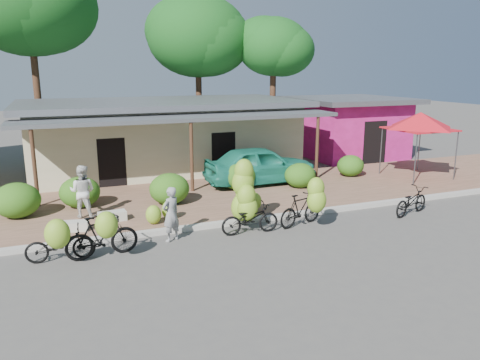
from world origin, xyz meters
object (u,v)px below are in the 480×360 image
at_px(tree_far_center, 24,1).
at_px(sack_far, 75,226).
at_px(bike_far_right, 411,201).
at_px(tree_near_right, 270,45).
at_px(red_canopy, 420,121).
at_px(bike_right, 305,205).
at_px(tree_center_right, 194,35).
at_px(bystander, 82,191).
at_px(bike_center, 247,203).
at_px(vendor, 171,214).
at_px(teal_van, 260,165).
at_px(bike_far_left, 60,242).
at_px(sack_near, 112,216).
at_px(bike_left, 103,235).

xyz_separation_m(tree_far_center, sack_far, (1.16, -13.19, -7.89)).
bearing_deg(bike_far_right, tree_near_right, -23.47).
xyz_separation_m(red_canopy, bike_right, (-7.82, -3.86, -1.91)).
bearing_deg(tree_center_right, bystander, -121.16).
bearing_deg(tree_far_center, bike_center, -67.88).
xyz_separation_m(tree_near_right, bike_far_right, (-1.22, -13.85, -5.69)).
bearing_deg(bike_far_right, vendor, 67.50).
distance_m(red_canopy, teal_van, 7.31).
relative_size(bike_far_left, teal_van, 0.37).
bearing_deg(sack_near, bike_far_right, -15.80).
bearing_deg(bike_right, red_canopy, -80.89).
relative_size(bike_far_right, vendor, 1.18).
bearing_deg(teal_van, bike_left, 127.41).
relative_size(bike_center, sack_far, 2.90).
height_order(tree_far_center, tree_center_right, tree_far_center).
xyz_separation_m(red_canopy, bike_left, (-13.89, -4.06, -1.98)).
bearing_deg(bike_left, teal_van, -58.53).
xyz_separation_m(sack_near, sack_far, (-1.13, -0.52, -0.01)).
bearing_deg(bike_far_left, bike_right, -85.89).
relative_size(bike_far_right, teal_van, 0.40).
height_order(tree_near_right, bike_far_left, tree_near_right).
bearing_deg(red_canopy, bystander, -177.51).
xyz_separation_m(tree_near_right, bike_left, (-11.26, -13.86, -5.52)).
bearing_deg(teal_van, bike_far_right, -150.96).
bearing_deg(bike_center, tree_center_right, -7.94).
bearing_deg(sack_near, red_canopy, 5.86).
xyz_separation_m(sack_far, bystander, (0.33, 1.28, 0.72)).
height_order(tree_center_right, bystander, tree_center_right).
relative_size(tree_far_center, vendor, 6.71).
xyz_separation_m(bike_center, bystander, (-4.51, 2.87, 0.12)).
bearing_deg(red_canopy, bike_far_left, -165.17).
bearing_deg(bystander, bike_center, 172.01).
bearing_deg(red_canopy, bike_center, -160.10).
relative_size(tree_center_right, red_canopy, 2.59).
relative_size(tree_near_right, sack_near, 9.18).
relative_size(bike_left, sack_far, 2.58).
relative_size(bike_far_left, vendor, 1.10).
xyz_separation_m(red_canopy, sack_far, (-14.47, -1.89, -2.35)).
height_order(bike_far_left, bike_right, bike_right).
distance_m(tree_center_right, bike_far_left, 18.86).
xyz_separation_m(bike_right, bike_far_right, (3.97, -0.20, -0.24)).
relative_size(vendor, teal_van, 0.34).
bearing_deg(red_canopy, teal_van, 168.75).
height_order(bike_left, sack_near, bike_left).
distance_m(bike_far_left, sack_near, 3.05).
height_order(bike_right, teal_van, teal_van).
bearing_deg(bike_far_left, sack_near, -28.25).
xyz_separation_m(bike_far_right, teal_van, (-3.12, 5.44, 0.45)).
relative_size(tree_near_right, bystander, 4.56).
bearing_deg(vendor, tree_far_center, -104.26).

